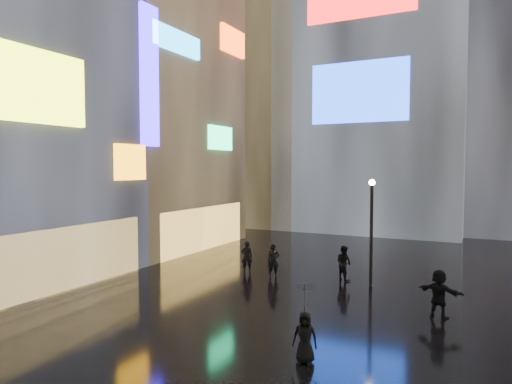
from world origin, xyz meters
The scene contains 11 objects.
ground centered at (0.00, 20.00, 0.00)m, with size 140.00×140.00×0.00m, color black.
building_left_far centered at (-15.98, 26.00, 10.98)m, with size 10.28×12.00×22.00m.
tower_main centered at (-3.00, 43.97, 21.01)m, with size 16.00×14.20×42.00m.
tower_flank_left centered at (-14.00, 42.00, 13.00)m, with size 10.00×10.00×26.00m, color black.
lamp_far centered at (1.62, 21.19, 2.94)m, with size 0.30×0.30×5.20m.
pedestrian_4 centered at (1.82, 11.60, 0.76)m, with size 0.75×0.49×1.53m, color black.
pedestrian_5 centered at (4.99, 17.73, 0.94)m, with size 1.74×0.55×1.87m, color black.
pedestrian_6 centered at (-3.37, 20.73, 0.88)m, with size 0.64×0.42×1.76m, color black.
pedestrian_7 centered at (0.10, 21.85, 0.89)m, with size 0.86×0.67×1.77m, color black.
umbrella_2 centered at (1.82, 11.60, 1.95)m, with size 0.93×0.94×0.85m, color black.
pedestrian_8 centered at (-5.18, 21.19, 0.86)m, with size 0.62×0.41×1.71m, color black.
Camera 1 is at (6.44, -0.84, 5.78)m, focal length 32.00 mm.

